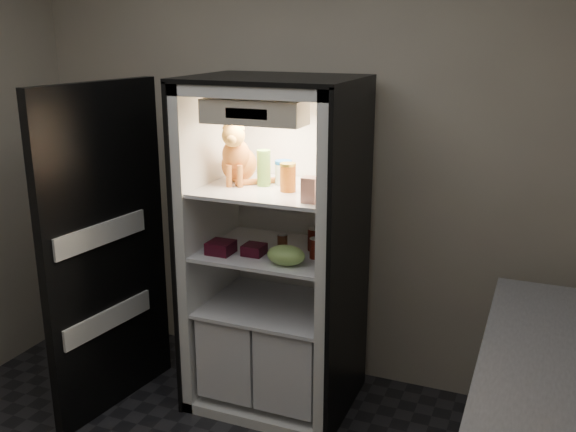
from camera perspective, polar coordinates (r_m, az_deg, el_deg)
name	(u,v)px	position (r m, az deg, el deg)	size (l,w,h in m)	color
room_shell	(115,179)	(2.26, -15.15, 3.22)	(3.60, 3.60, 3.60)	white
refrigerator	(277,271)	(3.65, -0.98, -4.87)	(0.90, 0.72, 1.88)	white
fridge_door	(106,254)	(3.69, -15.86, -3.26)	(0.18, 0.87, 1.85)	black
tabby_cat	(238,158)	(3.54, -4.49, 5.16)	(0.34, 0.37, 0.37)	#B84817
parmesan_shaker	(264,168)	(3.47, -2.17, 4.29)	(0.08, 0.08, 0.20)	#268E3B
mayo_tub	(283,172)	(3.50, -0.41, 3.89)	(0.10, 0.10, 0.13)	white
salsa_jar	(288,177)	(3.35, -0.01, 3.47)	(0.09, 0.09, 0.15)	maroon
pepper_jar	(328,168)	(3.42, 3.55, 4.25)	(0.13, 0.13, 0.21)	#A22F15
cream_carton	(310,190)	(3.14, 1.98, 2.35)	(0.07, 0.07, 0.13)	silver
soda_can_a	(314,239)	(3.51, 2.31, -2.07)	(0.07, 0.07, 0.13)	black
soda_can_b	(322,244)	(3.42, 3.08, -2.51)	(0.07, 0.07, 0.14)	black
soda_can_c	(315,248)	(3.39, 2.43, -2.88)	(0.06, 0.06, 0.11)	black
condiment_jar	(282,240)	(3.57, -0.50, -2.14)	(0.06, 0.06, 0.08)	#592D19
grape_bag	(286,255)	(3.30, -0.18, -3.50)	(0.20, 0.15, 0.10)	#8BB755
berry_box_left	(221,247)	(3.49, -5.99, -2.79)	(0.13, 0.13, 0.07)	#440B18
berry_box_right	(254,250)	(3.46, -3.03, -3.00)	(0.11, 0.11, 0.06)	#440B18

